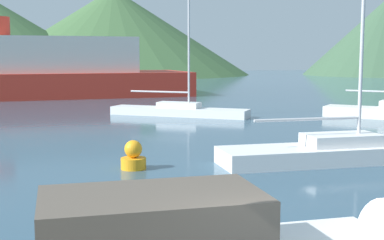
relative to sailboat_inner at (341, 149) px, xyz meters
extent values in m
cube|color=brown|center=(-6.24, -10.03, 0.84)|extent=(3.12, 2.08, 0.89)
cube|color=white|center=(0.00, 0.00, -0.14)|extent=(8.34, 3.18, 0.54)
cube|color=white|center=(0.00, 0.00, 0.32)|extent=(2.62, 1.69, 0.38)
cylinder|color=#BCBCC1|center=(-1.21, -0.20, 1.03)|extent=(3.63, 0.70, 0.10)
cylinder|color=#BCBCC1|center=(6.53, 11.76, 1.08)|extent=(3.25, 2.28, 0.10)
cube|color=white|center=(-4.57, 13.80, -0.18)|extent=(8.02, 4.74, 0.47)
cube|color=white|center=(-4.57, 13.80, 0.22)|extent=(2.65, 1.95, 0.33)
cylinder|color=#BCBCC1|center=(-4.01, 13.55, 4.24)|extent=(0.12, 0.12, 8.37)
cylinder|color=#BCBCC1|center=(-5.68, 14.31, 0.96)|extent=(3.37, 1.62, 0.10)
cylinder|color=orange|center=(-6.77, -0.59, -0.24)|extent=(0.78, 0.78, 0.35)
sphere|color=orange|center=(-6.77, -0.59, 0.21)|extent=(0.54, 0.54, 0.54)
cone|color=#3D6038|center=(-12.63, 83.10, 7.36)|extent=(49.50, 49.50, 15.55)
camera|label=1|loc=(-6.27, -16.80, 3.06)|focal=50.00mm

